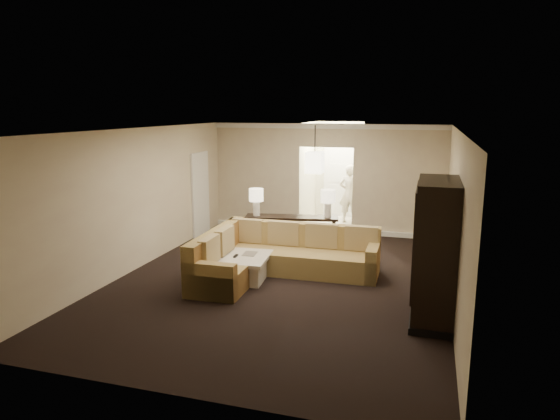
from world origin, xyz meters
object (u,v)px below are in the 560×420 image
(sectional_sofa, at_px, (275,257))
(drink_table, at_px, (354,248))
(console_table, at_px, (292,230))
(person, at_px, (350,191))
(coffee_table, at_px, (239,267))
(armoire, at_px, (435,253))

(sectional_sofa, xyz_separation_m, drink_table, (1.38, 0.86, 0.05))
(console_table, height_order, person, person)
(coffee_table, distance_m, person, 5.44)
(console_table, bearing_deg, sectional_sofa, -96.24)
(armoire, xyz_separation_m, drink_table, (-1.51, 2.05, -0.61))
(coffee_table, height_order, drink_table, drink_table)
(sectional_sofa, bearing_deg, person, 81.32)
(sectional_sofa, height_order, console_table, sectional_sofa)
(sectional_sofa, distance_m, coffee_table, 0.71)
(armoire, height_order, person, armoire)
(armoire, relative_size, person, 1.17)
(person, bearing_deg, sectional_sofa, 86.58)
(console_table, relative_size, armoire, 0.99)
(coffee_table, xyz_separation_m, armoire, (3.50, -0.86, 0.80))
(armoire, bearing_deg, person, 110.13)
(coffee_table, xyz_separation_m, console_table, (0.45, 2.08, 0.25))
(coffee_table, height_order, person, person)
(armoire, height_order, drink_table, armoire)
(coffee_table, height_order, console_table, console_table)
(coffee_table, distance_m, drink_table, 2.33)
(drink_table, bearing_deg, armoire, -53.64)
(coffee_table, distance_m, console_table, 2.14)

